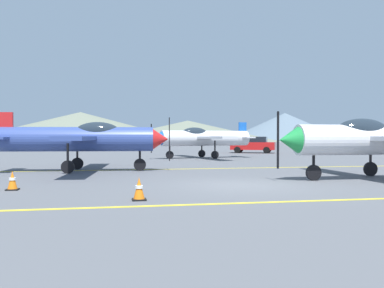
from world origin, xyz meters
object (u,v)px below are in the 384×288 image
(airplane_near, at_px, (377,139))
(car_sedan, at_px, (253,144))
(airplane_far, at_px, (202,138))
(traffic_cone_side, at_px, (12,181))
(traffic_cone_front, at_px, (139,189))
(airplane_mid, at_px, (84,138))

(airplane_near, height_order, car_sedan, airplane_near)
(airplane_near, relative_size, car_sedan, 1.96)
(airplane_far, height_order, traffic_cone_side, airplane_far)
(airplane_near, bearing_deg, airplane_far, 101.81)
(airplane_far, bearing_deg, traffic_cone_front, -106.65)
(airplane_mid, bearing_deg, traffic_cone_front, -77.63)
(traffic_cone_front, bearing_deg, traffic_cone_side, 143.64)
(traffic_cone_front, xyz_separation_m, traffic_cone_side, (-3.67, 2.70, 0.00))
(airplane_near, relative_size, airplane_far, 1.00)
(airplane_mid, distance_m, traffic_cone_front, 9.55)
(airplane_mid, relative_size, traffic_cone_side, 15.60)
(airplane_mid, xyz_separation_m, car_sedan, (14.98, 18.99, -0.71))
(airplane_near, relative_size, traffic_cone_front, 15.49)
(airplane_far, distance_m, traffic_cone_front, 20.49)
(airplane_near, height_order, traffic_cone_front, airplane_near)
(airplane_far, height_order, traffic_cone_front, airplane_far)
(airplane_mid, height_order, traffic_cone_side, airplane_mid)
(traffic_cone_side, bearing_deg, traffic_cone_front, -36.36)
(airplane_near, relative_size, airplane_mid, 0.99)
(airplane_mid, bearing_deg, airplane_far, 52.69)
(airplane_mid, bearing_deg, traffic_cone_side, -104.05)
(airplane_far, xyz_separation_m, car_sedan, (7.09, 8.64, -0.71))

